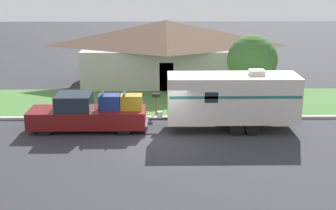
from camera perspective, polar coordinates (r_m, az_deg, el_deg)
The scene contains 8 objects.
ground_plane at distance 24.08m, azimuth -0.60°, elevation -4.39°, with size 120.00×120.00×0.00m, color #2D2D33.
curb_strip at distance 27.61m, azimuth -0.63°, elevation -1.55°, with size 80.00×0.30×0.14m.
lawn_strip at distance 31.12m, azimuth -0.66°, elevation 0.37°, with size 80.00×7.00×0.03m.
house_across_street at distance 36.52m, azimuth -0.25°, elevation 6.70°, with size 13.49×6.76×4.82m.
pickup_truck at distance 25.80m, azimuth -9.68°, elevation -1.04°, with size 6.44×2.00×2.10m.
travel_trailer at distance 25.54m, azimuth 7.87°, elevation 0.89°, with size 7.97×2.32×3.33m.
mailbox at distance 28.00m, azimuth -1.47°, elevation 0.79°, with size 0.48×0.20×1.37m.
tree_in_yard at distance 29.54m, azimuth 10.21°, elevation 5.41°, with size 3.13×3.13×4.67m.
Camera 1 is at (-0.06, -22.58, 8.36)m, focal length 50.00 mm.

